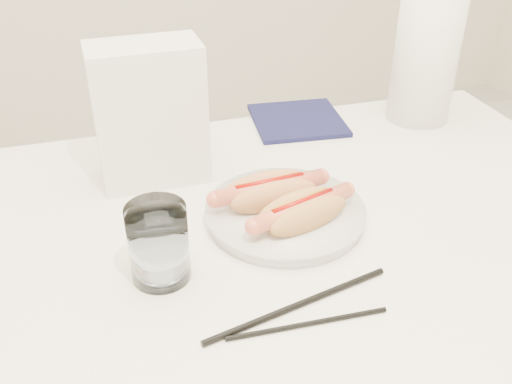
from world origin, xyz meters
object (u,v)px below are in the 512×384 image
object	(u,v)px
napkin_box	(150,115)
hotdog_left	(270,192)
table	(253,277)
plate	(285,215)
hotdog_right	(302,212)
paper_towel_roll	(427,52)
water_glass	(159,243)

from	to	relation	value
napkin_box	hotdog_left	bearing A→B (deg)	-49.10
table	plate	world-z (taller)	plate
plate	table	bearing A→B (deg)	-146.22
hotdog_left	hotdog_right	world-z (taller)	hotdog_left
plate	paper_towel_roll	world-z (taller)	paper_towel_roll
hotdog_left	paper_towel_roll	bearing A→B (deg)	26.80
paper_towel_roll	hotdog_left	bearing A→B (deg)	-147.88
napkin_box	paper_towel_roll	bearing A→B (deg)	7.49
plate	napkin_box	bearing A→B (deg)	131.97
plate	napkin_box	size ratio (longest dim) A/B	1.01
plate	hotdog_right	size ratio (longest dim) A/B	1.39
table	hotdog_left	world-z (taller)	hotdog_left
hotdog_right	water_glass	size ratio (longest dim) A/B	1.55
water_glass	paper_towel_roll	distance (m)	0.65
water_glass	table	bearing A→B (deg)	13.30
plate	hotdog_right	world-z (taller)	hotdog_right
water_glass	paper_towel_roll	size ratio (longest dim) A/B	0.39
water_glass	napkin_box	world-z (taller)	napkin_box
hotdog_left	napkin_box	world-z (taller)	napkin_box
hotdog_left	hotdog_right	size ratio (longest dim) A/B	1.05
hotdog_left	water_glass	xyz separation A→B (m)	(-0.17, -0.09, 0.01)
hotdog_right	water_glass	distance (m)	0.20
hotdog_right	plate	bearing A→B (deg)	87.37
paper_towel_roll	napkin_box	bearing A→B (deg)	-171.13
table	hotdog_left	size ratio (longest dim) A/B	7.14
table	hotdog_right	bearing A→B (deg)	0.90
hotdog_left	hotdog_right	xyz separation A→B (m)	(0.03, -0.06, -0.00)
hotdog_left	table	bearing A→B (deg)	-130.50
hotdog_right	table	bearing A→B (deg)	163.59
paper_towel_roll	table	bearing A→B (deg)	-144.71
water_glass	paper_towel_roll	bearing A→B (deg)	30.88
hotdog_left	water_glass	bearing A→B (deg)	-157.30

